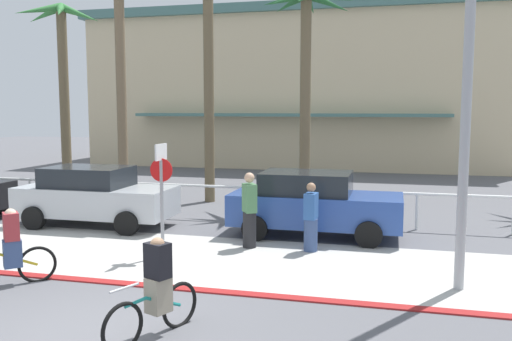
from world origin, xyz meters
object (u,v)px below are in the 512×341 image
at_px(pedestrian_1, 249,213).
at_px(palm_tree_1, 62,58).
at_px(stop_sign_bike_lane, 162,184).
at_px(palm_tree_2, 120,24).
at_px(palm_tree_3, 208,11).
at_px(cyclist_teal_0, 156,290).
at_px(palm_tree_4, 307,42).
at_px(car_silver_1, 95,196).
at_px(cyclist_yellow_1, 9,249).
at_px(car_blue_2, 314,203).
at_px(streetlight_curb, 470,53).
at_px(pedestrian_0, 311,220).

bearing_deg(pedestrian_1, palm_tree_1, 146.42).
height_order(stop_sign_bike_lane, palm_tree_2, palm_tree_2).
bearing_deg(palm_tree_3, cyclist_teal_0, -74.61).
xyz_separation_m(palm_tree_4, car_silver_1, (-5.31, -4.57, -4.66)).
bearing_deg(palm_tree_1, stop_sign_bike_lane, -45.08).
xyz_separation_m(stop_sign_bike_lane, palm_tree_4, (2.05, 7.21, 3.86)).
relative_size(palm_tree_1, palm_tree_4, 1.00).
bearing_deg(cyclist_yellow_1, car_silver_1, 103.79).
xyz_separation_m(palm_tree_1, cyclist_yellow_1, (5.09, -9.61, -4.50)).
distance_m(stop_sign_bike_lane, palm_tree_1, 10.64).
distance_m(palm_tree_4, car_blue_2, 6.42).
height_order(streetlight_curb, pedestrian_1, streetlight_curb).
bearing_deg(pedestrian_1, car_silver_1, 164.80).
relative_size(car_blue_2, cyclist_yellow_1, 2.93).
xyz_separation_m(stop_sign_bike_lane, cyclist_teal_0, (1.66, -3.96, -0.98)).
relative_size(stop_sign_bike_lane, car_silver_1, 0.58).
bearing_deg(streetlight_curb, stop_sign_bike_lane, 171.61).
distance_m(palm_tree_2, car_silver_1, 7.17).
bearing_deg(stop_sign_bike_lane, palm_tree_3, 101.13).
height_order(palm_tree_4, pedestrian_1, palm_tree_4).
relative_size(palm_tree_2, palm_tree_4, 1.19).
bearing_deg(cyclist_teal_0, cyclist_yellow_1, 158.22).
bearing_deg(palm_tree_4, stop_sign_bike_lane, -105.90).
bearing_deg(pedestrian_1, pedestrian_0, 1.01).
relative_size(palm_tree_1, car_silver_1, 1.64).
bearing_deg(car_silver_1, cyclist_yellow_1, -76.21).
bearing_deg(pedestrian_1, stop_sign_bike_lane, -142.07).
xyz_separation_m(palm_tree_1, palm_tree_4, (9.14, 0.10, 0.34)).
height_order(stop_sign_bike_lane, car_silver_1, stop_sign_bike_lane).
bearing_deg(car_silver_1, pedestrian_0, -11.59).
height_order(stop_sign_bike_lane, pedestrian_1, stop_sign_bike_lane).
distance_m(palm_tree_2, pedestrian_0, 11.18).
distance_m(palm_tree_1, pedestrian_0, 12.56).
bearing_deg(car_blue_2, cyclist_teal_0, -100.76).
bearing_deg(pedestrian_0, palm_tree_3, 127.39).
bearing_deg(cyclist_yellow_1, cyclist_teal_0, -21.78).
xyz_separation_m(palm_tree_1, cyclist_teal_0, (8.75, -11.07, -4.50)).
bearing_deg(car_silver_1, streetlight_curb, -20.58).
relative_size(car_blue_2, pedestrian_0, 2.70).
xyz_separation_m(palm_tree_2, car_blue_2, (7.64, -4.15, -5.48)).
height_order(palm_tree_1, car_silver_1, palm_tree_1).
xyz_separation_m(stop_sign_bike_lane, palm_tree_2, (-4.67, 7.05, 4.67)).
bearing_deg(palm_tree_2, stop_sign_bike_lane, -56.43).
bearing_deg(cyclist_teal_0, pedestrian_0, 74.44).
xyz_separation_m(car_silver_1, pedestrian_0, (6.39, -1.31, -0.12)).
distance_m(streetlight_curb, cyclist_teal_0, 6.53).
bearing_deg(palm_tree_3, palm_tree_2, -175.39).
distance_m(streetlight_curb, pedestrian_1, 6.09).
bearing_deg(palm_tree_2, car_silver_1, -72.15).
relative_size(cyclist_yellow_1, pedestrian_0, 0.92).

